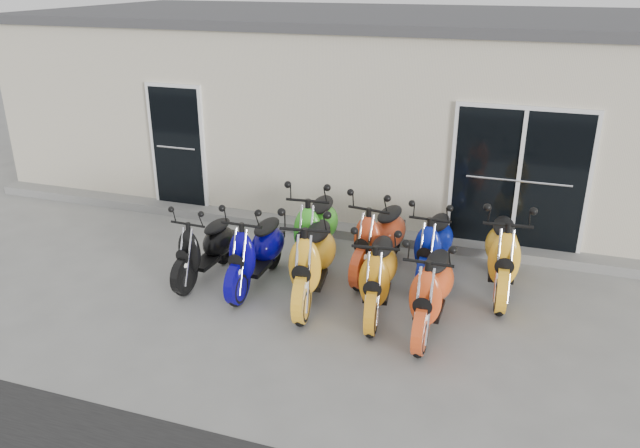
{
  "coord_description": "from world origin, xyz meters",
  "views": [
    {
      "loc": [
        2.65,
        -7.18,
        4.1
      ],
      "look_at": [
        0.0,
        0.6,
        0.75
      ],
      "focal_mm": 35.0,
      "sensor_mm": 36.0,
      "label": 1
    }
  ],
  "objects_px": {
    "scooter_front_blue": "(256,242)",
    "scooter_back_yellow": "(504,243)",
    "scooter_front_orange_b": "(379,264)",
    "scooter_back_red": "(379,228)",
    "scooter_back_blue": "(434,236)",
    "scooter_front_black": "(205,239)",
    "scooter_front_red": "(432,280)",
    "scooter_front_orange_a": "(312,249)",
    "scooter_back_green": "(316,219)"
  },
  "relations": [
    {
      "from": "scooter_front_blue",
      "to": "scooter_front_orange_b",
      "type": "bearing_deg",
      "value": -4.91
    },
    {
      "from": "scooter_front_blue",
      "to": "scooter_back_yellow",
      "type": "height_order",
      "value": "scooter_back_yellow"
    },
    {
      "from": "scooter_front_black",
      "to": "scooter_back_yellow",
      "type": "relative_size",
      "value": 0.84
    },
    {
      "from": "scooter_front_blue",
      "to": "scooter_front_red",
      "type": "distance_m",
      "value": 2.5
    },
    {
      "from": "scooter_front_blue",
      "to": "scooter_front_orange_a",
      "type": "relative_size",
      "value": 0.91
    },
    {
      "from": "scooter_front_orange_a",
      "to": "scooter_back_green",
      "type": "bearing_deg",
      "value": 98.81
    },
    {
      "from": "scooter_back_blue",
      "to": "scooter_front_black",
      "type": "bearing_deg",
      "value": -159.1
    },
    {
      "from": "scooter_back_red",
      "to": "scooter_front_blue",
      "type": "bearing_deg",
      "value": -139.94
    },
    {
      "from": "scooter_front_red",
      "to": "scooter_back_green",
      "type": "xyz_separation_m",
      "value": [
        -1.92,
        1.28,
        0.05
      ]
    },
    {
      "from": "scooter_back_green",
      "to": "scooter_back_blue",
      "type": "relative_size",
      "value": 1.11
    },
    {
      "from": "scooter_front_black",
      "to": "scooter_back_red",
      "type": "distance_m",
      "value": 2.48
    },
    {
      "from": "scooter_front_black",
      "to": "scooter_back_green",
      "type": "xyz_separation_m",
      "value": [
        1.33,
        0.94,
        0.12
      ]
    },
    {
      "from": "scooter_front_red",
      "to": "scooter_back_yellow",
      "type": "bearing_deg",
      "value": 60.23
    },
    {
      "from": "scooter_back_yellow",
      "to": "scooter_front_red",
      "type": "bearing_deg",
      "value": -124.54
    },
    {
      "from": "scooter_front_blue",
      "to": "scooter_back_red",
      "type": "bearing_deg",
      "value": 32.28
    },
    {
      "from": "scooter_front_orange_b",
      "to": "scooter_back_yellow",
      "type": "distance_m",
      "value": 1.81
    },
    {
      "from": "scooter_front_orange_b",
      "to": "scooter_back_red",
      "type": "bearing_deg",
      "value": 96.01
    },
    {
      "from": "scooter_front_orange_a",
      "to": "scooter_front_red",
      "type": "bearing_deg",
      "value": -16.94
    },
    {
      "from": "scooter_front_orange_a",
      "to": "scooter_front_orange_b",
      "type": "xyz_separation_m",
      "value": [
        0.9,
        -0.04,
        -0.06
      ]
    },
    {
      "from": "scooter_front_orange_a",
      "to": "scooter_back_red",
      "type": "height_order",
      "value": "scooter_front_orange_a"
    },
    {
      "from": "scooter_back_blue",
      "to": "scooter_back_red",
      "type": "bearing_deg",
      "value": -173.8
    },
    {
      "from": "scooter_back_green",
      "to": "scooter_back_blue",
      "type": "bearing_deg",
      "value": -2.12
    },
    {
      "from": "scooter_front_blue",
      "to": "scooter_back_blue",
      "type": "xyz_separation_m",
      "value": [
        2.28,
        1.0,
        -0.01
      ]
    },
    {
      "from": "scooter_front_black",
      "to": "scooter_back_blue",
      "type": "bearing_deg",
      "value": 21.85
    },
    {
      "from": "scooter_front_black",
      "to": "scooter_front_red",
      "type": "height_order",
      "value": "scooter_front_red"
    },
    {
      "from": "scooter_front_red",
      "to": "scooter_back_red",
      "type": "bearing_deg",
      "value": 126.74
    },
    {
      "from": "scooter_front_black",
      "to": "scooter_front_red",
      "type": "bearing_deg",
      "value": -2.78
    },
    {
      "from": "scooter_front_blue",
      "to": "scooter_front_orange_b",
      "type": "xyz_separation_m",
      "value": [
        1.76,
        -0.16,
        0.0
      ]
    },
    {
      "from": "scooter_front_orange_a",
      "to": "scooter_front_red",
      "type": "distance_m",
      "value": 1.63
    },
    {
      "from": "scooter_front_black",
      "to": "scooter_front_blue",
      "type": "relative_size",
      "value": 0.91
    },
    {
      "from": "scooter_front_orange_a",
      "to": "scooter_back_blue",
      "type": "relative_size",
      "value": 1.12
    },
    {
      "from": "scooter_front_orange_b",
      "to": "scooter_back_blue",
      "type": "xyz_separation_m",
      "value": [
        0.51,
        1.16,
        -0.01
      ]
    },
    {
      "from": "scooter_front_orange_a",
      "to": "scooter_back_blue",
      "type": "distance_m",
      "value": 1.8
    },
    {
      "from": "scooter_back_red",
      "to": "scooter_back_blue",
      "type": "bearing_deg",
      "value": 11.98
    },
    {
      "from": "scooter_front_red",
      "to": "scooter_back_red",
      "type": "distance_m",
      "value": 1.63
    },
    {
      "from": "scooter_front_orange_b",
      "to": "scooter_back_yellow",
      "type": "bearing_deg",
      "value": 29.15
    },
    {
      "from": "scooter_back_blue",
      "to": "scooter_back_yellow",
      "type": "height_order",
      "value": "scooter_back_yellow"
    },
    {
      "from": "scooter_front_blue",
      "to": "scooter_front_orange_b",
      "type": "distance_m",
      "value": 1.77
    },
    {
      "from": "scooter_front_blue",
      "to": "scooter_back_yellow",
      "type": "xyz_separation_m",
      "value": [
        3.22,
        0.92,
        0.05
      ]
    },
    {
      "from": "scooter_back_blue",
      "to": "scooter_back_yellow",
      "type": "xyz_separation_m",
      "value": [
        0.94,
        -0.08,
        0.06
      ]
    },
    {
      "from": "scooter_back_blue",
      "to": "scooter_front_orange_a",
      "type": "bearing_deg",
      "value": -139.48
    },
    {
      "from": "scooter_back_red",
      "to": "scooter_back_yellow",
      "type": "height_order",
      "value": "scooter_back_yellow"
    },
    {
      "from": "scooter_front_black",
      "to": "scooter_back_yellow",
      "type": "distance_m",
      "value": 4.11
    },
    {
      "from": "scooter_front_orange_b",
      "to": "scooter_front_red",
      "type": "height_order",
      "value": "scooter_front_red"
    },
    {
      "from": "scooter_back_blue",
      "to": "scooter_front_red",
      "type": "bearing_deg",
      "value": -79.59
    },
    {
      "from": "scooter_back_blue",
      "to": "scooter_back_yellow",
      "type": "distance_m",
      "value": 0.95
    },
    {
      "from": "scooter_front_orange_b",
      "to": "scooter_back_red",
      "type": "xyz_separation_m",
      "value": [
        -0.26,
        1.1,
        0.03
      ]
    },
    {
      "from": "scooter_front_black",
      "to": "scooter_back_red",
      "type": "xyz_separation_m",
      "value": [
        2.28,
        0.98,
        0.09
      ]
    },
    {
      "from": "scooter_front_black",
      "to": "scooter_front_orange_a",
      "type": "height_order",
      "value": "scooter_front_orange_a"
    },
    {
      "from": "scooter_back_green",
      "to": "scooter_back_blue",
      "type": "xyz_separation_m",
      "value": [
        1.72,
        0.09,
        -0.07
      ]
    }
  ]
}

